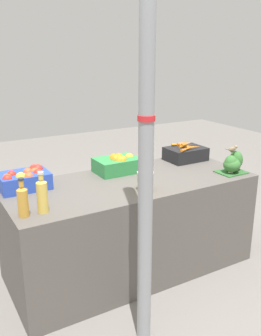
# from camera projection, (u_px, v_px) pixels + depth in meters

# --- Properties ---
(ground_plane) EXTENTS (10.00, 10.00, 0.00)m
(ground_plane) POSITION_uv_depth(u_px,v_px,m) (130.00, 267.00, 3.04)
(ground_plane) COLOR slate
(market_table) EXTENTS (1.87, 0.79, 0.74)m
(market_table) POSITION_uv_depth(u_px,v_px,m) (130.00, 225.00, 2.92)
(market_table) COLOR #56514C
(market_table) RESTS_ON ground_plane
(support_pole) EXTENTS (0.09, 0.09, 2.53)m
(support_pole) POSITION_uv_depth(u_px,v_px,m) (146.00, 134.00, 1.92)
(support_pole) COLOR gray
(support_pole) RESTS_ON ground_plane
(apple_crate) EXTENTS (0.34, 0.25, 0.15)m
(apple_crate) POSITION_uv_depth(u_px,v_px,m) (25.00, 179.00, 2.63)
(apple_crate) COLOR #2847B7
(apple_crate) RESTS_ON market_table
(orange_crate) EXTENTS (0.34, 0.25, 0.15)m
(orange_crate) POSITION_uv_depth(u_px,v_px,m) (117.00, 164.00, 2.99)
(orange_crate) COLOR #2D8442
(orange_crate) RESTS_ON market_table
(carrot_crate) EXTENTS (0.34, 0.25, 0.16)m
(carrot_crate) POSITION_uv_depth(u_px,v_px,m) (186.00, 153.00, 3.32)
(carrot_crate) COLOR black
(carrot_crate) RESTS_ON market_table
(broccoli_pile) EXTENTS (0.22, 0.18, 0.17)m
(broccoli_pile) POSITION_uv_depth(u_px,v_px,m) (233.00, 163.00, 2.97)
(broccoli_pile) COLOR #2D602D
(broccoli_pile) RESTS_ON market_table
(juice_bottle_amber) EXTENTS (0.06, 0.06, 0.24)m
(juice_bottle_amber) POSITION_uv_depth(u_px,v_px,m) (23.00, 201.00, 2.18)
(juice_bottle_amber) COLOR gold
(juice_bottle_amber) RESTS_ON market_table
(juice_bottle_golden) EXTENTS (0.07, 0.07, 0.26)m
(juice_bottle_golden) POSITION_uv_depth(u_px,v_px,m) (42.00, 195.00, 2.23)
(juice_bottle_golden) COLOR gold
(juice_bottle_golden) RESTS_ON market_table
(pickle_jar) EXTENTS (0.12, 0.12, 0.14)m
(pickle_jar) POSITION_uv_depth(u_px,v_px,m) (145.00, 181.00, 2.60)
(pickle_jar) COLOR #DBBC56
(pickle_jar) RESTS_ON market_table
(sparrow_bird) EXTENTS (0.14, 0.04, 0.05)m
(sparrow_bird) POSITION_uv_depth(u_px,v_px,m) (233.00, 149.00, 2.94)
(sparrow_bird) COLOR #4C3D2D
(sparrow_bird) RESTS_ON broccoli_pile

